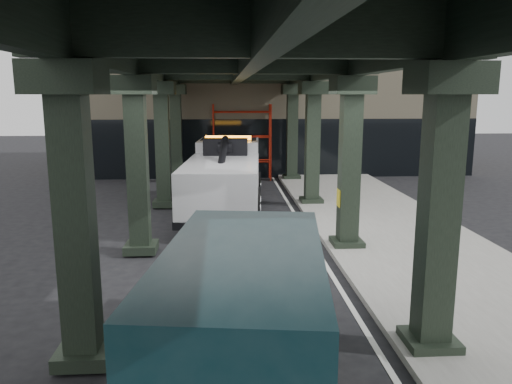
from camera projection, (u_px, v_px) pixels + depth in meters
name	position (u px, v px, depth m)	size (l,w,h in m)	color
ground	(265.00, 275.00, 12.64)	(90.00, 90.00, 0.00)	black
sidewalk	(409.00, 245.00, 14.87)	(5.00, 40.00, 0.15)	gray
lane_stripe	(316.00, 249.00, 14.70)	(0.12, 38.00, 0.01)	silver
viaduct	(245.00, 58.00, 13.52)	(7.40, 32.00, 6.40)	black
building	(270.00, 102.00, 31.58)	(22.00, 10.00, 8.00)	#C6B793
scaffolding	(242.00, 140.00, 26.57)	(3.08, 0.88, 4.00)	#AF1D0E
tow_truck	(225.00, 175.00, 19.23)	(3.20, 9.15, 2.95)	black
towed_van	(246.00, 315.00, 7.37)	(3.03, 6.17, 2.41)	#0F3139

